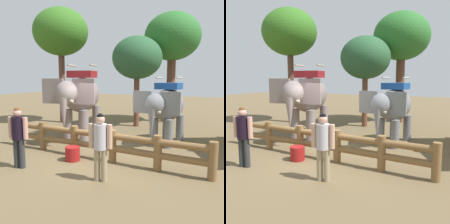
% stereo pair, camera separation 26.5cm
% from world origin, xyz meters
% --- Properties ---
extents(ground_plane, '(60.00, 60.00, 0.00)m').
position_xyz_m(ground_plane, '(0.00, 0.00, 0.00)').
color(ground_plane, brown).
extents(log_fence, '(7.73, 0.57, 1.05)m').
position_xyz_m(log_fence, '(0.00, -0.20, 0.60)').
color(log_fence, brown).
rests_on(log_fence, ground).
extents(elephant_near_left, '(2.42, 3.93, 3.30)m').
position_xyz_m(elephant_near_left, '(-2.05, 2.25, 1.85)').
color(elephant_near_left, gray).
rests_on(elephant_near_left, ground).
extents(elephant_center, '(1.82, 3.21, 2.73)m').
position_xyz_m(elephant_center, '(1.73, 2.76, 1.53)').
color(elephant_center, slate).
rests_on(elephant_center, ground).
extents(tourist_woman_in_black, '(0.64, 0.41, 1.84)m').
position_xyz_m(tourist_woman_in_black, '(-1.56, -1.91, 1.06)').
color(tourist_woman_in_black, '#2C2F32').
rests_on(tourist_woman_in_black, ground).
extents(tourist_man_in_blue, '(0.63, 0.41, 1.80)m').
position_xyz_m(tourist_man_in_blue, '(1.10, -1.68, 1.04)').
color(tourist_man_in_blue, '#9A8867').
rests_on(tourist_man_in_blue, ground).
extents(tree_far_left, '(3.22, 3.22, 6.73)m').
position_xyz_m(tree_far_left, '(-5.12, 4.94, 5.30)').
color(tree_far_left, brown).
rests_on(tree_far_left, ground).
extents(tree_back_center, '(3.30, 3.30, 6.53)m').
position_xyz_m(tree_back_center, '(0.72, 7.97, 5.02)').
color(tree_back_center, brown).
rests_on(tree_back_center, ground).
extents(tree_far_right, '(2.72, 2.72, 4.94)m').
position_xyz_m(tree_far_right, '(-0.65, 5.72, 3.75)').
color(tree_far_right, brown).
rests_on(tree_far_right, ground).
extents(feed_bucket, '(0.48, 0.48, 0.46)m').
position_xyz_m(feed_bucket, '(-0.50, -0.67, 0.23)').
color(feed_bucket, maroon).
rests_on(feed_bucket, ground).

